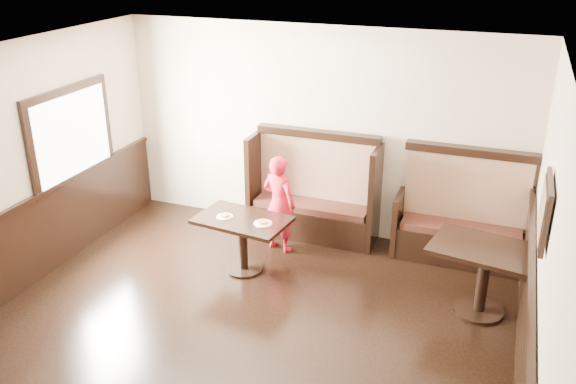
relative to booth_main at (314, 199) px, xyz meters
The scene contains 8 objects.
room_shell 3.03m from the booth_main, 95.65° to the right, with size 7.00×7.00×7.00m.
booth_main is the anchor object (origin of this frame).
booth_neighbor 1.95m from the booth_main, ahead, with size 1.65×0.72×1.45m.
table_main 1.33m from the booth_main, 112.26° to the right, with size 1.17×0.80×0.70m.
table_neighbor 2.57m from the booth_main, 26.75° to the right, with size 1.26×0.93×0.80m.
child 0.66m from the booth_main, 116.07° to the right, with size 0.47×0.31×1.30m, color red.
pizza_plate_left 1.47m from the booth_main, 119.52° to the right, with size 0.20×0.20×0.04m.
pizza_plate_right 1.31m from the booth_main, 99.54° to the right, with size 0.22×0.22×0.04m.
Camera 1 is at (2.31, -3.89, 3.86)m, focal length 38.00 mm.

